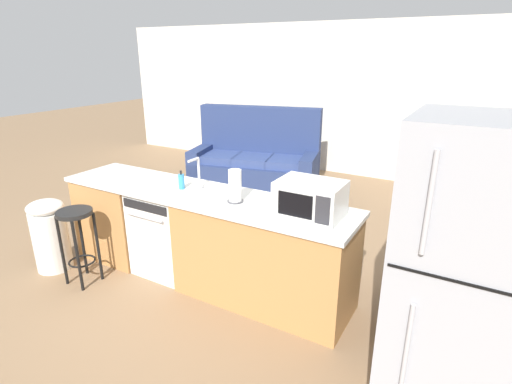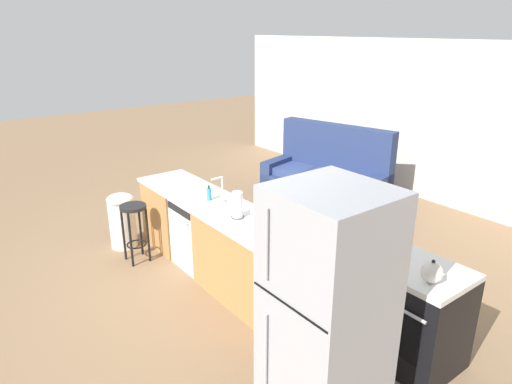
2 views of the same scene
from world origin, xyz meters
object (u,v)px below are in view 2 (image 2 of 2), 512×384
object	(u,v)px
microwave	(282,225)
dishwasher	(202,232)
paper_towel_roll	(237,205)
stove_range	(415,315)
couch	(328,179)
refrigerator	(326,315)
trash_bin	(122,220)
bar_stool	(134,221)
kettle	(432,272)
soap_bottle	(209,194)

from	to	relation	value
microwave	dishwasher	bearing A→B (deg)	179.95
microwave	paper_towel_roll	size ratio (longest dim) A/B	1.77
paper_towel_roll	stove_range	bearing A→B (deg)	18.12
paper_towel_roll	couch	bearing A→B (deg)	116.70
microwave	refrigerator	bearing A→B (deg)	-26.12
stove_range	microwave	bearing A→B (deg)	-153.82
stove_range	trash_bin	size ratio (longest dim) A/B	1.22
paper_towel_roll	bar_stool	bearing A→B (deg)	-157.29
dishwasher	kettle	bearing A→B (deg)	8.68
refrigerator	bar_stool	xyz separation A→B (m)	(-3.17, -0.06, -0.38)
dishwasher	soap_bottle	xyz separation A→B (m)	(0.20, 0.00, 0.55)
dishwasher	couch	size ratio (longest dim) A/B	0.39
stove_range	soap_bottle	distance (m)	2.52
soap_bottle	refrigerator	bearing A→B (deg)	-12.97
refrigerator	couch	distance (m)	4.65
stove_range	refrigerator	world-z (taller)	refrigerator
microwave	couch	distance (m)	3.54
refrigerator	soap_bottle	xyz separation A→B (m)	(-2.40, 0.55, 0.06)
soap_bottle	kettle	world-z (taller)	kettle
kettle	refrigerator	bearing A→B (deg)	-99.85
refrigerator	kettle	size ratio (longest dim) A/B	8.92
refrigerator	paper_towel_roll	distance (m)	1.86
refrigerator	paper_towel_roll	xyz separation A→B (m)	(-1.78, 0.51, 0.12)
trash_bin	soap_bottle	bearing A→B (deg)	25.49
paper_towel_roll	kettle	size ratio (longest dim) A/B	1.38
paper_towel_roll	couch	distance (m)	3.22
dishwasher	kettle	world-z (taller)	kettle
trash_bin	kettle	bearing A→B (deg)	14.87
bar_stool	couch	xyz separation A→B (m)	(-0.04, 3.40, -0.14)
kettle	couch	distance (m)	4.16
microwave	trash_bin	xyz separation A→B (m)	(-2.53, -0.59, -0.66)
dishwasher	trash_bin	world-z (taller)	dishwasher
refrigerator	microwave	size ratio (longest dim) A/B	3.66
microwave	bar_stool	world-z (taller)	microwave
stove_range	trash_bin	world-z (taller)	stove_range
paper_towel_roll	bar_stool	xyz separation A→B (m)	(-1.38, -0.58, -0.50)
soap_bottle	paper_towel_roll	bearing A→B (deg)	-3.67
microwave	stove_range	bearing A→B (deg)	26.18
dishwasher	stove_range	bearing A→B (deg)	11.91
stove_range	microwave	size ratio (longest dim) A/B	1.80
dishwasher	paper_towel_roll	distance (m)	1.02
stove_range	refrigerator	bearing A→B (deg)	-90.01
bar_stool	couch	bearing A→B (deg)	90.64
stove_range	paper_towel_roll	distance (m)	1.97
dishwasher	couch	distance (m)	2.85
bar_stool	couch	distance (m)	3.40
soap_bottle	couch	bearing A→B (deg)	106.08
bar_stool	microwave	bearing A→B (deg)	16.65
stove_range	microwave	world-z (taller)	microwave
stove_range	dishwasher	bearing A→B (deg)	-168.09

